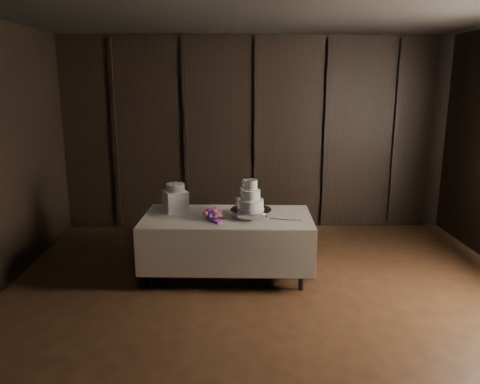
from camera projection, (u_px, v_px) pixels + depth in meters
name	position (u px, v px, depth m)	size (l,w,h in m)	color
room	(279.00, 180.00, 3.92)	(6.08, 7.08, 3.08)	black
display_table	(228.00, 243.00, 5.61)	(2.04, 1.13, 0.76)	beige
cake_stand	(251.00, 213.00, 5.49)	(0.48, 0.48, 0.09)	silver
wedding_cake	(249.00, 198.00, 5.43)	(0.33, 0.30, 0.35)	white
bouquet	(212.00, 214.00, 5.38)	(0.27, 0.37, 0.18)	#D34864
box_pedestal	(176.00, 201.00, 5.72)	(0.26, 0.26, 0.25)	white
small_cake	(175.00, 187.00, 5.68)	(0.22, 0.22, 0.09)	white
cake_knife	(282.00, 220.00, 5.36)	(0.37, 0.02, 0.01)	silver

